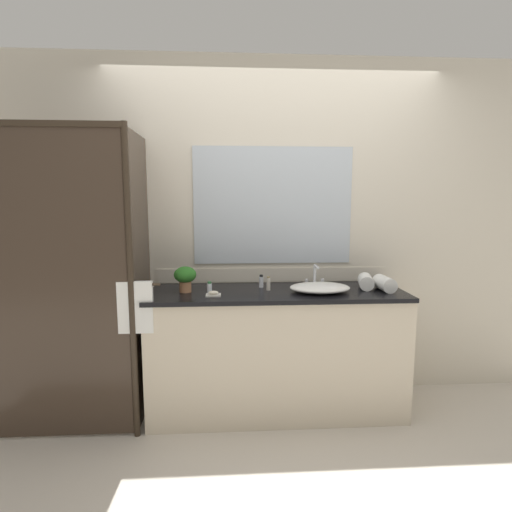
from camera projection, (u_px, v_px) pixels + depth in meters
ground_plane at (276, 410)px, 2.97m from camera, size 8.00×8.00×0.00m
wall_back_with_mirror at (272, 230)px, 3.13m from camera, size 4.40×0.06×2.60m
vanity_cabinet at (276, 351)px, 2.91m from camera, size 1.80×0.58×0.90m
shower_enclosure at (82, 282)px, 2.56m from camera, size 1.20×0.59×2.00m
sink_basin at (320, 288)px, 2.80m from camera, size 0.42×0.31×0.06m
faucet at (315, 279)px, 2.97m from camera, size 0.17×0.13×0.17m
potted_plant at (185, 277)px, 2.79m from camera, size 0.16×0.16×0.18m
soap_dish at (213, 294)px, 2.68m from camera, size 0.10×0.07×0.04m
amenity_bottle_lotion at (210, 288)px, 2.76m from camera, size 0.03×0.03×0.08m
amenity_bottle_body_wash at (261, 281)px, 2.95m from camera, size 0.03×0.03×0.09m
amenity_bottle_conditioner at (268, 284)px, 2.85m from camera, size 0.03×0.03×0.10m
rolled_towel_near_edge at (385, 284)px, 2.84m from camera, size 0.11×0.21×0.10m
rolled_towel_middle at (366, 282)px, 2.91m from camera, size 0.15×0.21×0.10m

